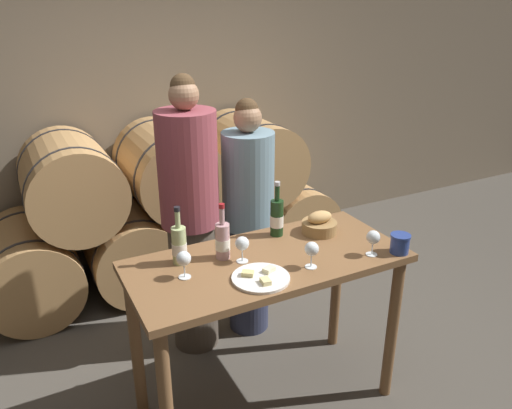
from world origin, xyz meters
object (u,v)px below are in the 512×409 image
person_left (191,219)px  cheese_plate (261,278)px  wine_glass_far_left (184,259)px  wine_glass_left (242,244)px  bread_basket (319,225)px  person_right (248,220)px  wine_bottle_rose (223,240)px  wine_glass_center (312,250)px  tasting_table (267,284)px  wine_bottle_red (277,217)px  wine_glass_right (373,238)px  blue_crock (400,243)px  wine_bottle_white (179,245)px

person_left → cheese_plate: size_ratio=6.43×
wine_glass_far_left → wine_glass_left: size_ratio=1.00×
bread_basket → person_left: bearing=134.9°
wine_glass_far_left → cheese_plate: bearing=-30.1°
person_right → wine_glass_far_left: size_ratio=11.79×
person_right → wine_glass_far_left: (-0.68, -0.69, 0.21)m
cheese_plate → person_right: bearing=67.2°
wine_bottle_rose → wine_glass_center: bearing=-39.9°
person_left → wine_glass_far_left: person_left is taller
tasting_table → wine_glass_far_left: 0.51m
person_left → person_right: bearing=0.0°
cheese_plate → wine_bottle_red: bearing=51.8°
wine_glass_center → person_right: bearing=84.0°
person_left → wine_glass_right: bearing=-54.4°
person_left → blue_crock: 1.26m
wine_bottle_rose → wine_glass_right: size_ratio=2.17×
wine_bottle_red → wine_glass_far_left: bearing=-161.5°
wine_bottle_rose → blue_crock: wine_bottle_rose is taller
person_left → bread_basket: (0.57, -0.57, 0.08)m
cheese_plate → person_left: bearing=92.0°
wine_bottle_white → bread_basket: size_ratio=1.53×
wine_bottle_white → wine_glass_right: wine_bottle_white is taller
tasting_table → wine_glass_left: 0.28m
tasting_table → person_right: 0.74m
wine_bottle_red → wine_glass_right: bearing=-53.6°
wine_bottle_red → bread_basket: size_ratio=1.59×
wine_glass_center → wine_glass_right: bearing=-5.7°
wine_bottle_rose → bread_basket: 0.61m
wine_glass_center → wine_glass_right: size_ratio=1.00×
person_left → wine_glass_left: size_ratio=13.02×
wine_bottle_white → blue_crock: wine_bottle_white is taller
wine_glass_right → wine_glass_far_left: bearing=166.4°
person_right → wine_glass_center: person_right is taller
person_right → wine_bottle_white: 0.88m
person_right → wine_glass_left: person_right is taller
wine_bottle_rose → person_left: bearing=86.1°
bread_basket → wine_bottle_rose: bearing=-177.6°
tasting_table → bread_basket: bearing=18.4°
tasting_table → wine_glass_right: (0.50, -0.22, 0.25)m
blue_crock → cheese_plate: size_ratio=0.38×
wine_glass_left → wine_glass_center: bearing=-37.0°
tasting_table → wine_bottle_red: bearing=51.2°
bread_basket → cheese_plate: size_ratio=0.72×
wine_glass_left → person_left: bearing=92.5°
wine_bottle_rose → wine_glass_far_left: size_ratio=2.17×
tasting_table → wine_bottle_red: size_ratio=4.52×
person_left → person_right: (0.40, 0.00, -0.09)m
person_right → wine_glass_left: 0.80m
person_right → wine_glass_right: (0.26, -0.92, 0.21)m
person_left → blue_crock: person_left is taller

